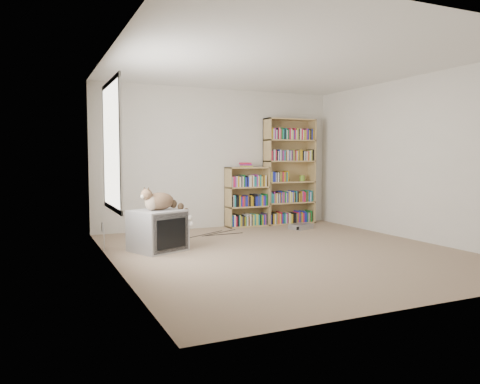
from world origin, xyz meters
name	(u,v)px	position (x,y,z in m)	size (l,w,h in m)	color
floor	(287,252)	(0.00, 0.00, 0.00)	(4.50, 5.00, 0.01)	#9F866C
wall_back	(218,159)	(0.00, 2.50, 1.25)	(4.50, 0.02, 2.50)	silver
wall_front	(437,159)	(0.00, -2.50, 1.25)	(4.50, 0.02, 2.50)	silver
wall_left	(114,159)	(-2.25, 0.00, 1.25)	(0.02, 5.00, 2.50)	silver
wall_right	(416,159)	(2.25, 0.00, 1.25)	(0.02, 5.00, 2.50)	silver
ceiling	(288,63)	(0.00, 0.00, 2.50)	(4.50, 5.00, 0.02)	white
window	(112,146)	(-2.24, 0.20, 1.40)	(0.02, 1.22, 1.52)	white
crt_tv	(157,231)	(-1.56, 0.78, 0.28)	(0.82, 0.78, 0.56)	#A5A4A7
cat	(164,203)	(-1.47, 0.77, 0.64)	(0.73, 0.45, 0.53)	#352416
bookcase_tall	(289,175)	(1.41, 2.36, 0.94)	(1.00, 0.30, 2.00)	tan
bookcase_short	(247,199)	(0.52, 2.36, 0.50)	(0.80, 0.30, 1.09)	tan
book_stack	(246,165)	(0.48, 2.32, 1.14)	(0.20, 0.26, 0.08)	red
green_mug	(302,178)	(1.68, 2.34, 0.87)	(0.10, 0.10, 0.11)	olive
framed_print	(286,176)	(1.38, 2.44, 0.91)	(0.14, 0.01, 0.19)	black
dvd_player	(301,226)	(1.26, 1.67, 0.04)	(0.39, 0.28, 0.09)	#A0A1A5
wall_outlet	(102,227)	(-2.24, 1.13, 0.32)	(0.01, 0.08, 0.13)	silver
floor_cables	(219,234)	(-0.27, 1.76, 0.00)	(1.20, 0.70, 0.01)	black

